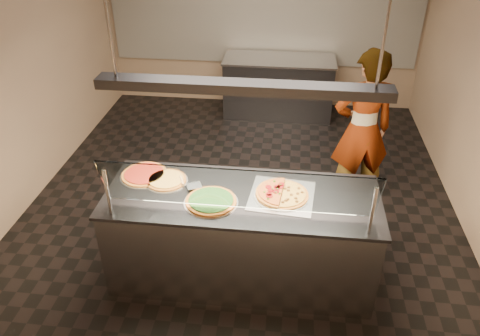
# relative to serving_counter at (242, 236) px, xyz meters

# --- Properties ---
(ground) EXTENTS (5.00, 6.00, 0.02)m
(ground) POSITION_rel_serving_counter_xyz_m (-0.14, 1.16, -0.48)
(ground) COLOR black
(ground) RESTS_ON ground
(wall_back) EXTENTS (5.00, 0.02, 3.00)m
(wall_back) POSITION_rel_serving_counter_xyz_m (-0.14, 4.17, 1.03)
(wall_back) COLOR #91795E
(wall_back) RESTS_ON ground
(wall_front) EXTENTS (5.00, 0.02, 3.00)m
(wall_front) POSITION_rel_serving_counter_xyz_m (-0.14, -1.85, 1.03)
(wall_front) COLOR #91795E
(wall_front) RESTS_ON ground
(wall_left) EXTENTS (0.02, 6.00, 3.00)m
(wall_left) POSITION_rel_serving_counter_xyz_m (-2.65, 1.16, 1.03)
(wall_left) COLOR #91795E
(wall_left) RESTS_ON ground
(tile_band) EXTENTS (4.90, 0.02, 1.20)m
(tile_band) POSITION_rel_serving_counter_xyz_m (-0.14, 4.14, 0.83)
(tile_band) COLOR silver
(tile_band) RESTS_ON wall_back
(serving_counter) EXTENTS (2.44, 0.94, 0.93)m
(serving_counter) POSITION_rel_serving_counter_xyz_m (0.00, 0.00, 0.00)
(serving_counter) COLOR #B7B7BC
(serving_counter) RESTS_ON ground
(sneeze_guard) EXTENTS (2.20, 0.18, 0.54)m
(sneeze_guard) POSITION_rel_serving_counter_xyz_m (0.00, -0.34, 0.76)
(sneeze_guard) COLOR #B7B7BC
(sneeze_guard) RESTS_ON serving_counter
(perforated_tray) EXTENTS (0.60, 0.60, 0.01)m
(perforated_tray) POSITION_rel_serving_counter_xyz_m (0.35, 0.03, 0.47)
(perforated_tray) COLOR silver
(perforated_tray) RESTS_ON serving_counter
(half_pizza_pepperoni) EXTENTS (0.27, 0.48, 0.05)m
(half_pizza_pepperoni) POSITION_rel_serving_counter_xyz_m (0.24, 0.04, 0.50)
(half_pizza_pepperoni) COLOR #94511B
(half_pizza_pepperoni) RESTS_ON perforated_tray
(half_pizza_sausage) EXTENTS (0.27, 0.48, 0.04)m
(half_pizza_sausage) POSITION_rel_serving_counter_xyz_m (0.46, 0.03, 0.49)
(half_pizza_sausage) COLOR #94511B
(half_pizza_sausage) RESTS_ON perforated_tray
(pizza_spinach) EXTENTS (0.47, 0.47, 0.03)m
(pizza_spinach) POSITION_rel_serving_counter_xyz_m (-0.25, -0.13, 0.48)
(pizza_spinach) COLOR silver
(pizza_spinach) RESTS_ON serving_counter
(pizza_cheese) EXTENTS (0.40, 0.40, 0.03)m
(pizza_cheese) POSITION_rel_serving_counter_xyz_m (-0.72, 0.15, 0.48)
(pizza_cheese) COLOR silver
(pizza_cheese) RESTS_ON serving_counter
(pizza_tomato) EXTENTS (0.45, 0.45, 0.03)m
(pizza_tomato) POSITION_rel_serving_counter_xyz_m (-0.95, 0.22, 0.48)
(pizza_tomato) COLOR silver
(pizza_tomato) RESTS_ON serving_counter
(pizza_spatula) EXTENTS (0.25, 0.21, 0.02)m
(pizza_spatula) POSITION_rel_serving_counter_xyz_m (-0.52, 0.11, 0.49)
(pizza_spatula) COLOR #B7B7BC
(pizza_spatula) RESTS_ON pizza_spinach
(prep_table) EXTENTS (1.74, 0.74, 0.93)m
(prep_table) POSITION_rel_serving_counter_xyz_m (0.16, 3.71, 0.00)
(prep_table) COLOR #303035
(prep_table) RESTS_ON ground
(worker) EXTENTS (0.77, 0.60, 1.87)m
(worker) POSITION_rel_serving_counter_xyz_m (1.18, 1.39, 0.47)
(worker) COLOR #2E2B34
(worker) RESTS_ON ground
(heat_lamp_housing) EXTENTS (2.30, 0.18, 0.08)m
(heat_lamp_housing) POSITION_rel_serving_counter_xyz_m (0.00, 0.00, 1.48)
(heat_lamp_housing) COLOR #303035
(heat_lamp_housing) RESTS_ON ceiling
(lamp_rod_left) EXTENTS (0.02, 0.02, 1.01)m
(lamp_rod_left) POSITION_rel_serving_counter_xyz_m (-1.00, 0.00, 2.03)
(lamp_rod_left) COLOR #B7B7BC
(lamp_rod_left) RESTS_ON ceiling
(lamp_rod_right) EXTENTS (0.02, 0.02, 1.01)m
(lamp_rod_right) POSITION_rel_serving_counter_xyz_m (1.00, 0.00, 2.03)
(lamp_rod_right) COLOR #B7B7BC
(lamp_rod_right) RESTS_ON ceiling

